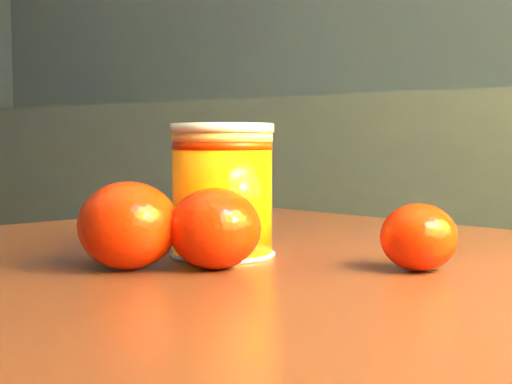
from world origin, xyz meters
The scene contains 5 objects.
kitchen_counter centered at (0.00, 1.45, 0.45)m, with size 3.15×0.60×0.90m, color #424347.
juice_glass centered at (0.90, -0.01, 0.74)m, with size 0.08×0.08×0.10m.
orange_front centered at (0.93, -0.06, 0.72)m, with size 0.07×0.07×0.06m, color red.
orange_back centered at (1.06, 0.01, 0.71)m, with size 0.06×0.06×0.05m, color red.
orange_extra centered at (0.88, -0.10, 0.72)m, with size 0.07×0.07×0.06m, color red.
Camera 1 is at (1.25, -0.47, 0.78)m, focal length 50.00 mm.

